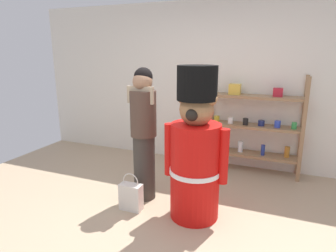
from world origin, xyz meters
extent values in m
plane|color=tan|center=(0.00, 0.00, 0.00)|extent=(6.40, 6.40, 0.00)
cube|color=silver|center=(0.00, 2.20, 1.30)|extent=(6.40, 0.12, 2.60)
cube|color=#93704C|center=(0.02, 1.83, 0.75)|extent=(0.05, 0.05, 1.50)
cube|color=#93704C|center=(1.38, 1.83, 0.75)|extent=(0.05, 0.05, 1.50)
cube|color=#93704C|center=(0.02, 2.13, 0.75)|extent=(0.05, 0.05, 1.50)
cube|color=#93704C|center=(1.38, 2.13, 0.75)|extent=(0.05, 0.05, 1.50)
cube|color=#93704C|center=(0.70, 1.98, 0.27)|extent=(1.36, 0.30, 0.04)
cube|color=#93704C|center=(0.70, 1.98, 0.72)|extent=(1.36, 0.30, 0.04)
cube|color=#93704C|center=(0.70, 1.98, 1.17)|extent=(1.36, 0.30, 0.04)
cylinder|color=yellow|center=(0.13, 2.00, 0.79)|extent=(0.09, 0.09, 0.09)
cylinder|color=white|center=(0.36, 1.95, 0.79)|extent=(0.08, 0.08, 0.09)
cylinder|color=black|center=(0.59, 1.94, 0.79)|extent=(0.08, 0.08, 0.10)
cylinder|color=navy|center=(0.81, 1.97, 0.78)|extent=(0.10, 0.10, 0.08)
cylinder|color=blue|center=(1.04, 1.96, 0.79)|extent=(0.09, 0.09, 0.10)
cylinder|color=green|center=(1.27, 1.96, 0.79)|extent=(0.07, 0.07, 0.10)
cylinder|color=#596B33|center=(0.19, 1.95, 0.40)|extent=(0.06, 0.06, 0.23)
cylinder|color=silver|center=(0.53, 1.98, 0.38)|extent=(0.08, 0.08, 0.17)
cylinder|color=navy|center=(0.87, 1.96, 0.37)|extent=(0.06, 0.06, 0.16)
cylinder|color=#B27226|center=(1.21, 2.00, 0.37)|extent=(0.07, 0.07, 0.16)
cube|color=gold|center=(0.39, 1.98, 1.27)|extent=(0.17, 0.14, 0.16)
cube|color=#B21E2D|center=(1.01, 1.98, 1.25)|extent=(0.13, 0.11, 0.12)
cylinder|color=red|center=(0.26, 0.41, 0.54)|extent=(0.54, 0.54, 1.08)
cylinder|color=white|center=(0.26, 0.41, 0.55)|extent=(0.56, 0.56, 0.05)
sphere|color=#9D7147|center=(0.26, 0.41, 1.23)|extent=(0.36, 0.36, 0.36)
sphere|color=#9D7147|center=(0.11, 0.41, 1.35)|extent=(0.13, 0.13, 0.13)
sphere|color=#9D7147|center=(0.41, 0.41, 1.35)|extent=(0.13, 0.13, 0.13)
cylinder|color=black|center=(0.26, 0.41, 1.51)|extent=(0.42, 0.42, 0.35)
cylinder|color=red|center=(-0.04, 0.41, 0.76)|extent=(0.11, 0.11, 0.59)
cylinder|color=red|center=(0.56, 0.41, 0.76)|extent=(0.11, 0.11, 0.59)
sphere|color=black|center=(0.26, 0.25, 1.21)|extent=(0.13, 0.13, 0.13)
cylinder|color=#38332D|center=(-0.45, 0.59, 0.41)|extent=(0.27, 0.27, 0.82)
cylinder|color=#4C382D|center=(-0.45, 0.59, 1.10)|extent=(0.32, 0.32, 0.55)
sphere|color=#A37556|center=(-0.45, 0.59, 1.48)|extent=(0.23, 0.23, 0.23)
cube|color=tan|center=(-0.45, 0.53, 1.33)|extent=(0.33, 0.04, 0.20)
sphere|color=black|center=(-0.45, 0.61, 1.53)|extent=(0.22, 0.22, 0.22)
cube|color=silver|center=(-0.47, 0.26, 0.16)|extent=(0.27, 0.13, 0.32)
torus|color=silver|center=(-0.47, 0.26, 0.36)|extent=(0.20, 0.01, 0.20)
camera|label=1|loc=(1.09, -2.45, 1.82)|focal=31.02mm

